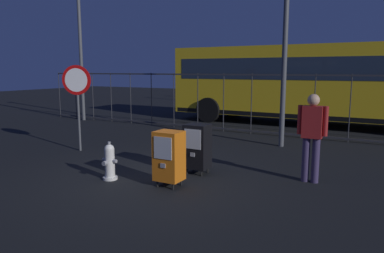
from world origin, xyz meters
TOP-DOWN VIEW (x-y plane):
  - ground_plane at (0.00, 0.00)m, footprint 60.00×60.00m
  - fire_hydrant at (-0.66, -0.36)m, footprint 0.33×0.31m
  - newspaper_box_primary at (0.63, 0.83)m, footprint 0.48×0.42m
  - newspaper_box_secondary at (0.57, -0.16)m, footprint 0.48×0.42m
  - stop_sign at (-3.07, 1.21)m, footprint 0.71×0.31m
  - pedestrian at (2.77, 1.35)m, footprint 0.55×0.22m
  - fence_barrier at (-0.00, 5.82)m, footprint 18.03×0.04m
  - bus_near at (1.24, 8.82)m, footprint 10.52×2.84m
  - street_light_near_right at (-7.35, 5.60)m, footprint 0.32×0.32m

SIDE VIEW (x-z plane):
  - ground_plane at x=0.00m, z-range 0.00..0.00m
  - fire_hydrant at x=-0.66m, z-range -0.02..0.72m
  - newspaper_box_primary at x=0.63m, z-range 0.06..1.08m
  - newspaper_box_secondary at x=0.57m, z-range 0.06..1.08m
  - pedestrian at x=2.77m, z-range 0.11..1.78m
  - fence_barrier at x=0.00m, z-range 0.02..2.02m
  - stop_sign at x=-3.07m, z-range 0.49..2.72m
  - bus_near at x=1.24m, z-range 0.21..3.21m
  - street_light_near_right at x=-7.35m, z-range 0.58..8.93m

